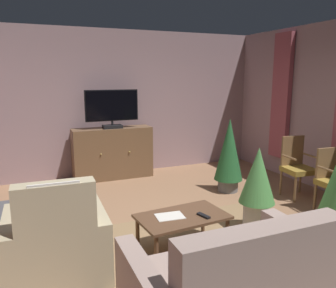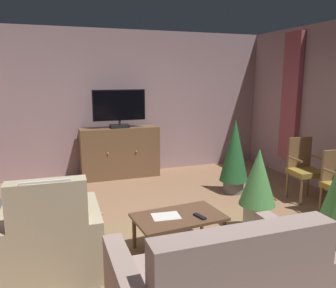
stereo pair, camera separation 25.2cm
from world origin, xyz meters
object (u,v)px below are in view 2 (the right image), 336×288
at_px(tv_remote, 200,216).
at_px(potted_plant_tall_palm_by_window, 258,186).
at_px(tv_cabinet, 120,153).
at_px(coffee_table, 179,220).
at_px(side_chair_nearest_door, 304,167).
at_px(potted_plant_small_fern_corner, 235,154).
at_px(television, 119,108).
at_px(cat, 70,211).
at_px(folded_newspaper, 166,216).
at_px(armchair_angled_to_table, 52,242).

distance_m(tv_remote, potted_plant_tall_palm_by_window, 0.90).
bearing_deg(tv_cabinet, potted_plant_tall_palm_by_window, -69.62).
distance_m(coffee_table, side_chair_nearest_door, 2.58).
bearing_deg(potted_plant_small_fern_corner, coffee_table, -135.81).
xyz_separation_m(television, cat, (-1.04, -1.66, -1.24)).
bearing_deg(potted_plant_small_fern_corner, cat, -175.55).
bearing_deg(coffee_table, television, 90.80).
distance_m(television, folded_newspaper, 3.09).
relative_size(potted_plant_small_fern_corner, potted_plant_tall_palm_by_window, 1.15).
bearing_deg(tv_cabinet, armchair_angled_to_table, -112.87).
bearing_deg(cat, television, 57.93).
height_order(folded_newspaper, side_chair_nearest_door, side_chair_nearest_door).
height_order(armchair_angled_to_table, potted_plant_small_fern_corner, potted_plant_small_fern_corner).
bearing_deg(potted_plant_tall_palm_by_window, tv_cabinet, 110.38).
bearing_deg(potted_plant_tall_palm_by_window, side_chair_nearest_door, 30.25).
distance_m(potted_plant_tall_palm_by_window, cat, 2.51).
distance_m(television, potted_plant_small_fern_corner, 2.27).
bearing_deg(side_chair_nearest_door, potted_plant_tall_palm_by_window, -149.75).
bearing_deg(folded_newspaper, potted_plant_tall_palm_by_window, 8.08).
relative_size(tv_cabinet, potted_plant_small_fern_corner, 1.19).
height_order(folded_newspaper, potted_plant_tall_palm_by_window, potted_plant_tall_palm_by_window).
distance_m(coffee_table, potted_plant_small_fern_corner, 2.20).
height_order(tv_remote, potted_plant_tall_palm_by_window, potted_plant_tall_palm_by_window).
height_order(tv_cabinet, potted_plant_tall_palm_by_window, potted_plant_tall_palm_by_window).
height_order(tv_cabinet, cat, tv_cabinet).
xyz_separation_m(tv_cabinet, television, (-0.00, -0.05, 0.88)).
bearing_deg(potted_plant_tall_palm_by_window, tv_remote, -166.68).
distance_m(tv_cabinet, television, 0.88).
height_order(side_chair_nearest_door, potted_plant_small_fern_corner, potted_plant_small_fern_corner).
xyz_separation_m(tv_cabinet, armchair_angled_to_table, (-1.28, -3.03, -0.13)).
distance_m(tv_cabinet, cat, 2.04).
distance_m(coffee_table, tv_remote, 0.24).
xyz_separation_m(tv_cabinet, coffee_table, (0.04, -3.02, -0.09)).
relative_size(folded_newspaper, side_chair_nearest_door, 0.31).
distance_m(potted_plant_small_fern_corner, potted_plant_tall_palm_by_window, 1.52).
bearing_deg(tv_cabinet, side_chair_nearest_door, -40.95).
height_order(tv_cabinet, side_chair_nearest_door, side_chair_nearest_door).
bearing_deg(armchair_angled_to_table, potted_plant_tall_palm_by_window, 2.30).
relative_size(television, cat, 1.39).
relative_size(tv_remote, armchair_angled_to_table, 0.16).
xyz_separation_m(television, tv_remote, (0.24, -3.09, -0.91)).
bearing_deg(side_chair_nearest_door, tv_cabinet, 139.05).
xyz_separation_m(armchair_angled_to_table, side_chair_nearest_door, (3.74, 0.90, 0.19)).
xyz_separation_m(television, potted_plant_tall_palm_by_window, (1.09, -2.89, -0.73)).
relative_size(folded_newspaper, potted_plant_tall_palm_by_window, 0.28).
distance_m(folded_newspaper, armchair_angled_to_table, 1.19).
distance_m(folded_newspaper, side_chair_nearest_door, 2.70).
distance_m(tv_cabinet, potted_plant_small_fern_corner, 2.21).
relative_size(tv_cabinet, folded_newspaper, 4.91).
bearing_deg(tv_remote, potted_plant_small_fern_corner, -54.89).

